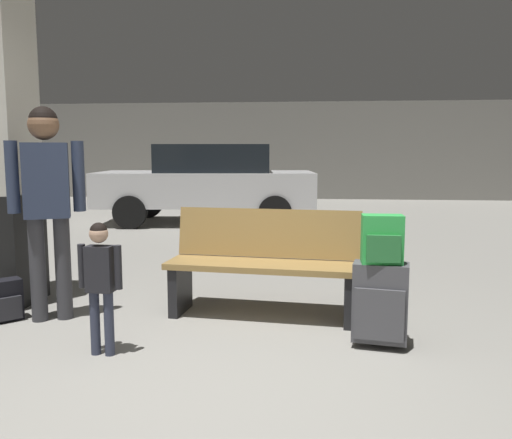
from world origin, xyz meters
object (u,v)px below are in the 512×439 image
(suitcase, at_px, (380,303))
(parked_car_far, at_px, (208,181))
(child, at_px, (100,274))
(bench, at_px, (264,264))
(backpack_bright, at_px, (382,240))
(backpack_dark_floor, at_px, (3,301))
(adult, at_px, (47,190))

(suitcase, relative_size, parked_car_far, 0.14)
(child, bearing_deg, bench, 44.54)
(suitcase, height_order, parked_car_far, parked_car_far)
(backpack_bright, height_order, child, backpack_bright)
(suitcase, distance_m, parked_car_far, 6.89)
(backpack_bright, height_order, backpack_dark_floor, backpack_bright)
(suitcase, bearing_deg, backpack_dark_floor, 174.49)
(suitcase, distance_m, backpack_bright, 0.45)
(bench, xyz_separation_m, child, (-1.02, -1.01, 0.12))
(backpack_dark_floor, bearing_deg, adult, 11.51)
(backpack_dark_floor, height_order, parked_car_far, parked_car_far)
(bench, relative_size, backpack_bright, 4.84)
(backpack_bright, distance_m, backpack_dark_floor, 3.06)
(suitcase, relative_size, child, 0.66)
(bench, xyz_separation_m, backpack_dark_floor, (-2.11, -0.38, -0.28))
(parked_car_far, bearing_deg, adult, -91.46)
(backpack_dark_floor, relative_size, parked_car_far, 0.08)
(backpack_bright, distance_m, adult, 2.65)
(adult, distance_m, parked_car_far, 6.07)
(parked_car_far, bearing_deg, suitcase, -69.12)
(backpack_bright, relative_size, parked_car_far, 0.08)
(bench, bearing_deg, parked_car_far, 105.30)
(backpack_bright, distance_m, parked_car_far, 6.88)
(backpack_bright, bearing_deg, suitcase, 153.70)
(adult, bearing_deg, suitcase, -7.97)
(bench, bearing_deg, backpack_dark_floor, -169.74)
(backpack_bright, bearing_deg, backpack_dark_floor, 174.48)
(bench, relative_size, suitcase, 2.73)
(bench, height_order, backpack_dark_floor, bench)
(bench, xyz_separation_m, adult, (-1.73, -0.30, 0.63))
(bench, distance_m, adult, 1.86)
(suitcase, bearing_deg, bench, 142.63)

